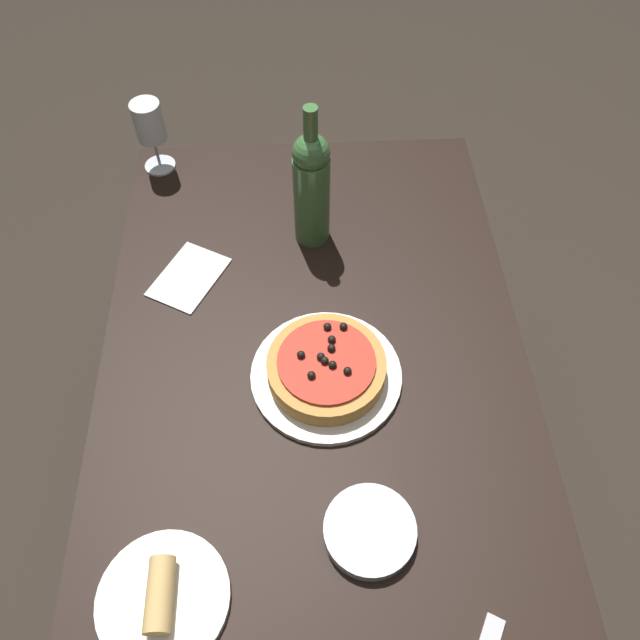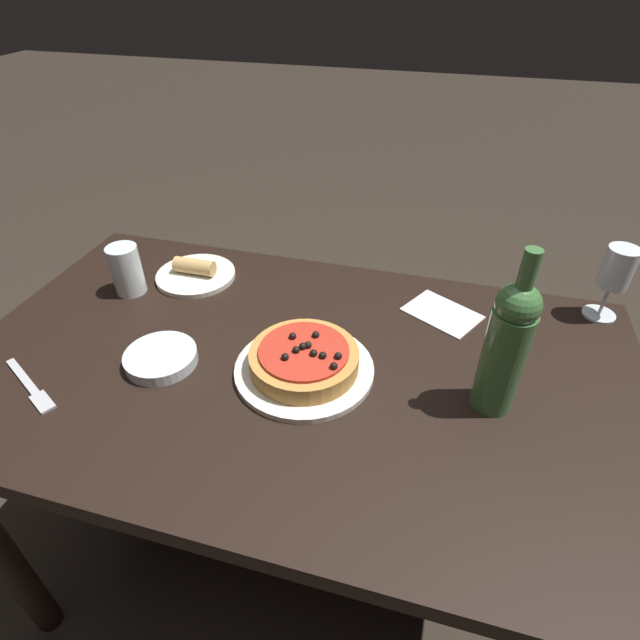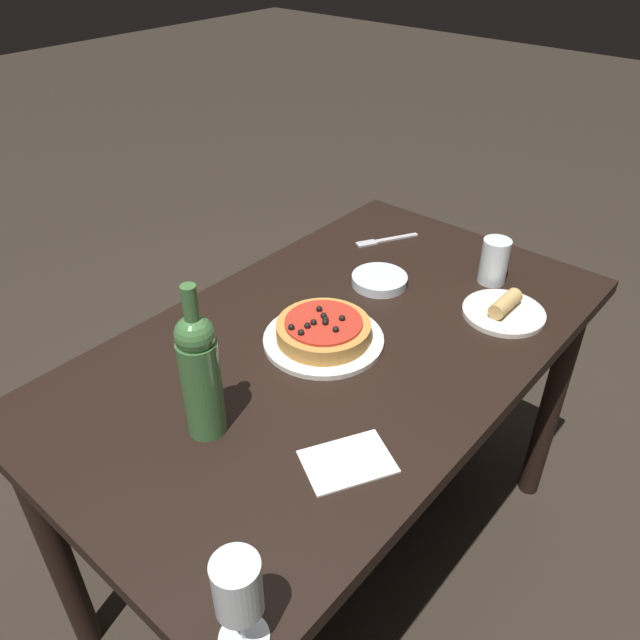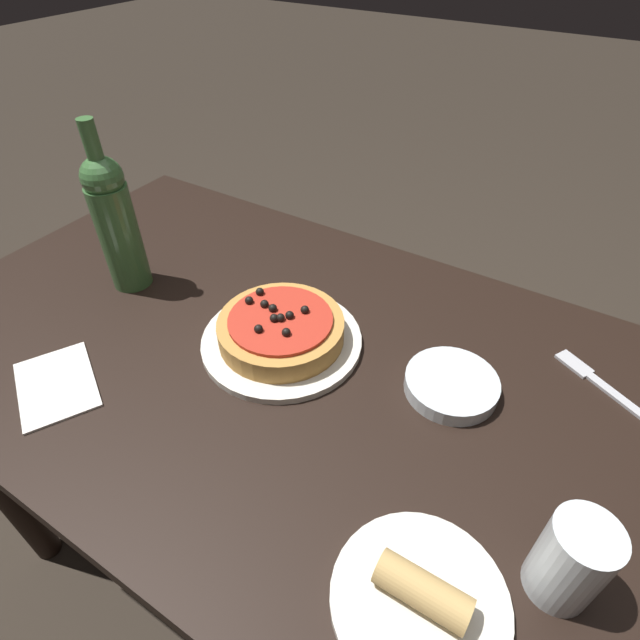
# 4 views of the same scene
# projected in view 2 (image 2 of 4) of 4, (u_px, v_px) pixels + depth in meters

# --- Properties ---
(ground_plane) EXTENTS (14.00, 14.00, 0.00)m
(ground_plane) POSITION_uv_depth(u_px,v_px,m) (303.00, 563.00, 1.43)
(ground_plane) COLOR #2D261E
(dining_table) EXTENTS (1.31, 0.76, 0.77)m
(dining_table) POSITION_uv_depth(u_px,v_px,m) (297.00, 401.00, 1.03)
(dining_table) COLOR black
(dining_table) RESTS_ON ground_plane
(dinner_plate) EXTENTS (0.26, 0.26, 0.01)m
(dinner_plate) POSITION_uv_depth(u_px,v_px,m) (304.00, 369.00, 0.94)
(dinner_plate) COLOR silver
(dinner_plate) RESTS_ON dining_table
(pizza) EXTENTS (0.20, 0.20, 0.05)m
(pizza) POSITION_uv_depth(u_px,v_px,m) (304.00, 358.00, 0.92)
(pizza) COLOR #BC843D
(pizza) RESTS_ON dinner_plate
(wine_glass) EXTENTS (0.07, 0.07, 0.16)m
(wine_glass) POSITION_uv_depth(u_px,v_px,m) (617.00, 271.00, 1.02)
(wine_glass) COLOR silver
(wine_glass) RESTS_ON dining_table
(wine_bottle) EXTENTS (0.07, 0.07, 0.31)m
(wine_bottle) POSITION_uv_depth(u_px,v_px,m) (506.00, 345.00, 0.80)
(wine_bottle) COLOR #3D6B38
(wine_bottle) RESTS_ON dining_table
(water_cup) EXTENTS (0.07, 0.07, 0.11)m
(water_cup) POSITION_uv_depth(u_px,v_px,m) (126.00, 270.00, 1.13)
(water_cup) COLOR silver
(water_cup) RESTS_ON dining_table
(side_bowl) EXTENTS (0.14, 0.14, 0.02)m
(side_bowl) POSITION_uv_depth(u_px,v_px,m) (161.00, 358.00, 0.96)
(side_bowl) COLOR silver
(side_bowl) RESTS_ON dining_table
(fork) EXTENTS (0.17, 0.11, 0.00)m
(fork) POSITION_uv_depth(u_px,v_px,m) (31.00, 388.00, 0.91)
(fork) COLOR #B7B7BC
(fork) RESTS_ON dining_table
(side_plate) EXTENTS (0.19, 0.19, 0.05)m
(side_plate) POSITION_uv_depth(u_px,v_px,m) (196.00, 273.00, 1.20)
(side_plate) COLOR silver
(side_plate) RESTS_ON dining_table
(paper_napkin) EXTENTS (0.18, 0.17, 0.00)m
(paper_napkin) POSITION_uv_depth(u_px,v_px,m) (442.00, 313.00, 1.09)
(paper_napkin) COLOR silver
(paper_napkin) RESTS_ON dining_table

